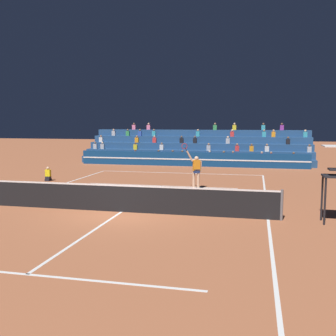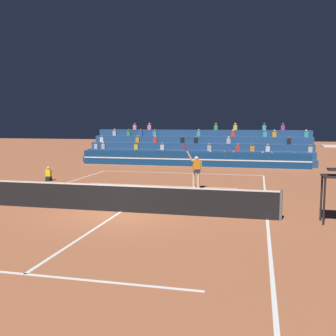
# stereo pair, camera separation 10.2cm
# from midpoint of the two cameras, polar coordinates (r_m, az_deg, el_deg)

# --- Properties ---
(ground_plane) EXTENTS (120.00, 120.00, 0.00)m
(ground_plane) POSITION_cam_midpoint_polar(r_m,az_deg,el_deg) (15.37, -6.67, -6.34)
(ground_plane) COLOR #AD603D
(court_lines) EXTENTS (11.10, 23.90, 0.01)m
(court_lines) POSITION_cam_midpoint_polar(r_m,az_deg,el_deg) (15.37, -6.67, -6.33)
(court_lines) COLOR white
(court_lines) RESTS_ON ground
(tennis_net) EXTENTS (12.00, 0.10, 1.10)m
(tennis_net) POSITION_cam_midpoint_polar(r_m,az_deg,el_deg) (15.26, -6.70, -4.35)
(tennis_net) COLOR slate
(tennis_net) RESTS_ON ground
(sponsor_banner_wall) EXTENTS (18.00, 0.26, 1.10)m
(sponsor_banner_wall) POSITION_cam_midpoint_polar(r_m,az_deg,el_deg) (30.84, 3.46, 1.27)
(sponsor_banner_wall) COLOR navy
(sponsor_banner_wall) RESTS_ON ground
(bleacher_stand) EXTENTS (19.12, 4.75, 3.38)m
(bleacher_stand) POSITION_cam_midpoint_polar(r_m,az_deg,el_deg) (34.54, 4.51, 2.62)
(bleacher_stand) COLOR navy
(bleacher_stand) RESTS_ON ground
(umpire_chair) EXTENTS (0.76, 0.84, 2.67)m
(umpire_chair) POSITION_cam_midpoint_polar(r_m,az_deg,el_deg) (14.44, 23.14, -0.76)
(umpire_chair) COLOR black
(umpire_chair) RESTS_ON ground
(ball_kid_courtside) EXTENTS (0.30, 0.36, 0.84)m
(ball_kid_courtside) POSITION_cam_midpoint_polar(r_m,az_deg,el_deg) (24.18, -16.83, -1.02)
(ball_kid_courtside) COLOR black
(ball_kid_courtside) RESTS_ON ground
(tennis_player) EXTENTS (1.03, 0.56, 2.44)m
(tennis_player) POSITION_cam_midpoint_polar(r_m,az_deg,el_deg) (20.26, 4.22, -0.32)
(tennis_player) COLOR beige
(tennis_player) RESTS_ON ground
(tennis_ball) EXTENTS (0.07, 0.07, 0.07)m
(tennis_ball) POSITION_cam_midpoint_polar(r_m,az_deg,el_deg) (25.14, 4.69, -1.15)
(tennis_ball) COLOR #C6DB33
(tennis_ball) RESTS_ON ground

